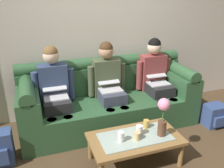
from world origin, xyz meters
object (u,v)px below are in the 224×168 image
object	(u,v)px
flower_vase	(163,114)
backpack_right	(215,116)
person_right	(155,76)
person_left	(55,89)
cup_near_left	(121,137)
cup_far_left	(137,136)
couch	(108,100)
cup_far_center	(146,124)
coffee_table	(135,140)
person_middle	(108,82)
cup_near_right	(139,130)

from	to	relation	value
flower_vase	backpack_right	size ratio (longest dim) A/B	1.40
person_right	flower_vase	bearing A→B (deg)	-114.24
flower_vase	person_left	bearing A→B (deg)	135.63
person_right	cup_near_left	xyz separation A→B (m)	(-0.94, -0.99, -0.25)
cup_far_left	flower_vase	bearing A→B (deg)	-1.87
couch	backpack_right	bearing A→B (deg)	-22.31
person_right	backpack_right	xyz separation A→B (m)	(0.69, -0.59, -0.50)
person_left	cup_far_center	distance (m)	1.29
backpack_right	flower_vase	bearing A→B (deg)	-159.33
couch	coffee_table	distance (m)	0.96
coffee_table	flower_vase	bearing A→B (deg)	-13.25
flower_vase	cup_far_left	size ratio (longest dim) A/B	4.98
person_left	cup_far_left	world-z (taller)	person_left
cup_far_left	backpack_right	xyz separation A→B (m)	(1.46, 0.43, -0.24)
couch	person_left	size ratio (longest dim) A/B	2.04
coffee_table	cup_far_left	size ratio (longest dim) A/B	11.34
cup_far_center	cup_far_left	distance (m)	0.28
flower_vase	backpack_right	bearing A→B (deg)	20.67
person_middle	flower_vase	distance (m)	1.07
person_middle	coffee_table	size ratio (longest dim) A/B	1.18
couch	cup_near_left	size ratio (longest dim) A/B	21.32
person_left	coffee_table	xyz separation A→B (m)	(0.75, -0.96, -0.35)
person_middle	coffee_table	world-z (taller)	person_middle
flower_vase	cup_near_right	size ratio (longest dim) A/B	3.93
person_left	person_right	distance (m)	1.51
person_middle	person_right	distance (m)	0.75
person_middle	cup_near_right	bearing A→B (deg)	-86.54
cup_near_right	cup_far_left	size ratio (longest dim) A/B	1.27
coffee_table	cup_near_left	world-z (taller)	cup_near_left
couch	person_middle	world-z (taller)	person_middle
person_left	cup_near_left	bearing A→B (deg)	-60.07
cup_near_left	person_middle	bearing A→B (deg)	79.44
cup_near_left	cup_near_right	size ratio (longest dim) A/B	1.01
person_middle	backpack_right	world-z (taller)	person_middle
person_middle	cup_near_left	xyz separation A→B (m)	(-0.18, -0.99, -0.25)
cup_far_left	person_right	bearing A→B (deg)	53.07
flower_vase	cup_far_center	xyz separation A→B (m)	(-0.10, 0.19, -0.22)
person_middle	person_right	size ratio (longest dim) A/B	1.00
coffee_table	backpack_right	xyz separation A→B (m)	(1.45, 0.37, -0.14)
person_right	backpack_right	size ratio (longest dim) A/B	3.76
couch	coffee_table	size ratio (longest dim) A/B	2.40
coffee_table	couch	bearing A→B (deg)	90.00
cup_near_left	person_left	bearing A→B (deg)	119.93
coffee_table	cup_near_left	distance (m)	0.22
backpack_right	person_middle	bearing A→B (deg)	157.85
couch	coffee_table	xyz separation A→B (m)	(-0.00, -0.96, -0.06)
person_left	cup_near_right	xyz separation A→B (m)	(0.81, -0.94, -0.25)
cup_far_left	cup_near_left	bearing A→B (deg)	171.92
person_left	cup_far_left	distance (m)	1.29
flower_vase	cup_near_left	bearing A→B (deg)	175.83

